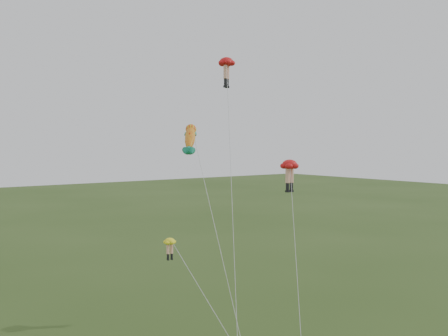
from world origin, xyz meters
TOP-DOWN VIEW (x-y plane):
  - legs_kite_red_high at (4.56, 8.43)m, footprint 8.20×11.83m
  - legs_kite_red_mid at (8.48, 5.04)m, footprint 8.01×9.56m
  - legs_kite_yellow at (-2.24, 5.61)m, footprint 1.13×9.94m
  - fish_kite at (0.80, 8.07)m, footprint 3.01×10.68m

SIDE VIEW (x-z plane):
  - legs_kite_yellow at x=-2.24m, z-range 3.08..10.66m
  - legs_kite_red_mid at x=8.48m, z-range 5.74..18.71m
  - fish_kite at x=0.80m, z-range 6.67..22.75m
  - legs_kite_red_high at x=4.56m, z-range 9.78..31.14m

